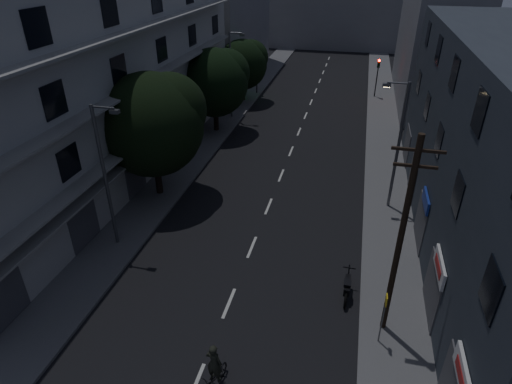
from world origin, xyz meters
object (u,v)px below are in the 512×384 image
at_px(bus_stop_sign, 384,311).
at_px(cyclist, 215,374).
at_px(utility_pole, 401,238).
at_px(motorcycle, 347,287).

relative_size(bus_stop_sign, cyclist, 1.13).
bearing_deg(cyclist, utility_pole, 47.15).
bearing_deg(motorcycle, bus_stop_sign, -59.15).
bearing_deg(cyclist, motorcycle, 65.00).
bearing_deg(utility_pole, motorcycle, 134.71).
xyz_separation_m(bus_stop_sign, motorcycle, (-1.47, 2.58, -1.36)).
bearing_deg(motorcycle, utility_pole, -44.10).
height_order(bus_stop_sign, cyclist, bus_stop_sign).
distance_m(bus_stop_sign, motorcycle, 3.27).
bearing_deg(utility_pole, cyclist, -144.33).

